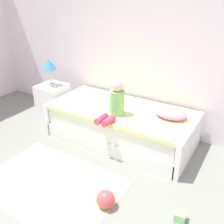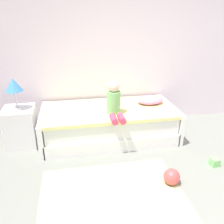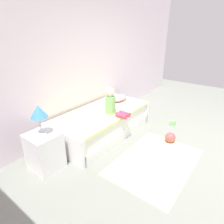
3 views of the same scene
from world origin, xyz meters
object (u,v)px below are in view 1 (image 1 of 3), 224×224
object	(u,v)px
bed	(121,124)
toy_ball	(106,199)
table_lamp	(49,66)
toy_block	(180,217)
child_figure	(115,102)
nightstand	(53,102)
pillow	(171,113)

from	to	relation	value
bed	toy_ball	size ratio (longest dim) A/B	10.73
table_lamp	toy_block	bearing A→B (deg)	-21.47
child_figure	toy_ball	distance (m)	1.29
child_figure	toy_ball	bearing A→B (deg)	-63.96
bed	table_lamp	distance (m)	1.52
nightstand	child_figure	world-z (taller)	child_figure
bed	nightstand	distance (m)	1.35
child_figure	pillow	bearing A→B (deg)	26.36
bed	toy_block	bearing A→B (deg)	-39.16
pillow	toy_block	distance (m)	1.35
pillow	toy_ball	distance (m)	1.44
bed	pillow	distance (m)	0.78
pillow	nightstand	bearing A→B (deg)	-177.31
table_lamp	toy_block	world-z (taller)	table_lamp
table_lamp	child_figure	world-z (taller)	table_lamp
bed	toy_block	xyz separation A→B (m)	(1.25, -1.02, -0.19)
nightstand	toy_block	xyz separation A→B (m)	(2.60, -1.02, -0.25)
bed	child_figure	distance (m)	0.51
nightstand	table_lamp	xyz separation A→B (m)	(0.00, 0.00, 0.64)
bed	toy_ball	distance (m)	1.37
pillow	toy_block	bearing A→B (deg)	-63.72
bed	nightstand	world-z (taller)	nightstand
bed	pillow	size ratio (longest dim) A/B	4.80
nightstand	table_lamp	world-z (taller)	table_lamp
table_lamp	child_figure	xyz separation A→B (m)	(1.39, -0.23, -0.23)
nightstand	pillow	xyz separation A→B (m)	(2.05, 0.10, 0.26)
nightstand	child_figure	xyz separation A→B (m)	(1.39, -0.23, 0.40)
table_lamp	toy_block	xyz separation A→B (m)	(2.60, -1.02, -0.88)
pillow	child_figure	bearing A→B (deg)	-153.64
bed	toy_block	size ratio (longest dim) A/B	20.23
pillow	toy_ball	bearing A→B (deg)	-96.96
child_figure	pillow	world-z (taller)	child_figure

